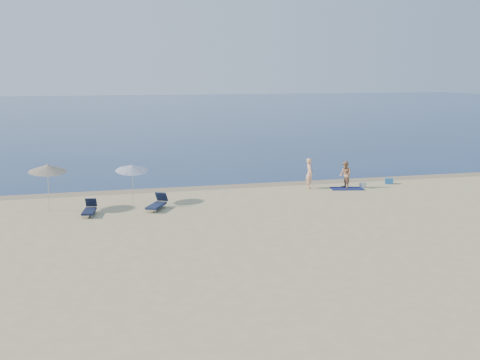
% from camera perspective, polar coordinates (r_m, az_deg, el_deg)
% --- Properties ---
extents(ground, '(160.00, 160.00, 0.00)m').
position_cam_1_polar(ground, '(20.91, 17.90, -9.90)').
color(ground, tan).
rests_on(ground, ground).
extents(sea, '(240.00, 160.00, 0.01)m').
position_cam_1_polar(sea, '(117.08, -9.81, 6.55)').
color(sea, '#0C224B').
rests_on(sea, ground).
extents(wet_sand_strip, '(240.00, 1.60, 0.00)m').
position_cam_1_polar(wet_sand_strip, '(38.05, 1.89, -0.46)').
color(wet_sand_strip, '#847254').
rests_on(wet_sand_strip, ground).
extents(person_left, '(0.53, 0.73, 1.87)m').
position_cam_1_polar(person_left, '(36.94, 6.60, 0.63)').
color(person_left, tan).
rests_on(person_left, ground).
extents(person_right, '(0.67, 0.84, 1.67)m').
position_cam_1_polar(person_right, '(37.34, 9.96, 0.49)').
color(person_right, tan).
rests_on(person_right, ground).
extents(beach_towel, '(2.17, 1.52, 0.03)m').
position_cam_1_polar(beach_towel, '(37.29, 10.12, -0.81)').
color(beach_towel, '#0E1446').
rests_on(beach_towel, ground).
extents(white_bag, '(0.41, 0.38, 0.28)m').
position_cam_1_polar(white_bag, '(37.88, 11.56, -0.50)').
color(white_bag, silver).
rests_on(white_bag, ground).
extents(blue_cooler, '(0.60, 0.52, 0.35)m').
position_cam_1_polar(blue_cooler, '(39.53, 13.95, -0.10)').
color(blue_cooler, '#1C5497').
rests_on(blue_cooler, ground).
extents(umbrella_near, '(1.84, 1.86, 2.29)m').
position_cam_1_polar(umbrella_near, '(32.78, -10.24, 1.14)').
color(umbrella_near, silver).
rests_on(umbrella_near, ground).
extents(umbrella_far, '(2.17, 2.20, 2.56)m').
position_cam_1_polar(umbrella_far, '(32.02, -17.79, 1.07)').
color(umbrella_far, silver).
rests_on(umbrella_far, ground).
extents(lounger_left, '(0.83, 1.76, 0.75)m').
position_cam_1_polar(lounger_left, '(30.89, -14.08, -2.74)').
color(lounger_left, '#121933').
rests_on(lounger_left, ground).
extents(lounger_right, '(1.39, 1.89, 0.81)m').
position_cam_1_polar(lounger_right, '(31.43, -7.87, -2.26)').
color(lounger_right, '#16203D').
rests_on(lounger_right, ground).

